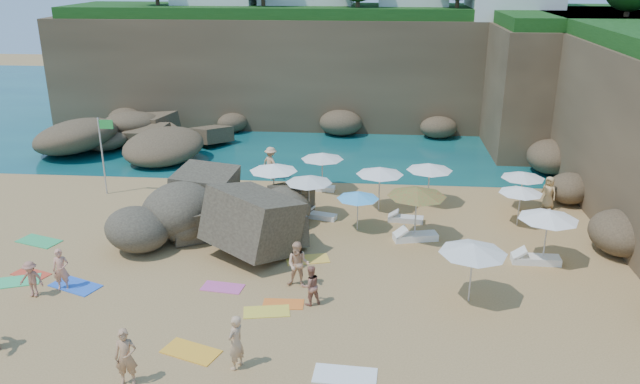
# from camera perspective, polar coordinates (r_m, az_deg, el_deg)

# --- Properties ---
(ground) EXTENTS (120.00, 120.00, 0.00)m
(ground) POSITION_cam_1_polar(r_m,az_deg,el_deg) (26.54, -4.89, -6.16)
(ground) COLOR tan
(ground) RESTS_ON ground
(seawater) EXTENTS (120.00, 120.00, 0.00)m
(seawater) POSITION_cam_1_polar(r_m,az_deg,el_deg) (54.86, 0.32, 7.82)
(seawater) COLOR #0C4751
(seawater) RESTS_ON ground
(cliff_back) EXTENTS (44.00, 8.00, 8.00)m
(cliff_back) POSITION_cam_1_polar(r_m,az_deg,el_deg) (49.08, 2.23, 11.08)
(cliff_back) COLOR brown
(cliff_back) RESTS_ON ground
(cliff_corner) EXTENTS (10.00, 12.00, 8.00)m
(cliff_corner) POSITION_cam_1_polar(r_m,az_deg,el_deg) (45.90, 21.21, 9.12)
(cliff_corner) COLOR brown
(cliff_corner) RESTS_ON ground
(rock_promontory) EXTENTS (12.00, 7.00, 2.00)m
(rock_promontory) POSITION_cam_1_polar(r_m,az_deg,el_deg) (43.87, -15.70, 3.88)
(rock_promontory) COLOR brown
(rock_promontory) RESTS_ON ground
(marina_masts) EXTENTS (3.10, 0.10, 6.00)m
(marina_masts) POSITION_cam_1_polar(r_m,az_deg,el_deg) (57.97, -16.45, 10.69)
(marina_masts) COLOR white
(marina_masts) RESTS_ON ground
(rock_outcrop) EXTENTS (7.44, 5.73, 2.88)m
(rock_outcrop) POSITION_cam_1_polar(r_m,az_deg,el_deg) (29.54, -9.39, -3.54)
(rock_outcrop) COLOR brown
(rock_outcrop) RESTS_ON ground
(flag_pole) EXTENTS (0.82, 0.08, 4.21)m
(flag_pole) POSITION_cam_1_polar(r_m,az_deg,el_deg) (34.88, -19.17, 3.99)
(flag_pole) COLOR silver
(flag_pole) RESTS_ON ground
(parasol_0) EXTENTS (2.44, 2.44, 2.31)m
(parasol_0) POSITION_cam_1_polar(r_m,az_deg,el_deg) (31.39, -4.28, 2.26)
(parasol_0) COLOR silver
(parasol_0) RESTS_ON ground
(parasol_1) EXTENTS (2.31, 2.31, 2.19)m
(parasol_1) POSITION_cam_1_polar(r_m,az_deg,el_deg) (33.57, 0.21, 3.32)
(parasol_1) COLOR silver
(parasol_1) RESTS_ON ground
(parasol_2) EXTENTS (2.38, 2.38, 2.25)m
(parasol_2) POSITION_cam_1_polar(r_m,az_deg,el_deg) (31.08, 5.50, 1.94)
(parasol_2) COLOR silver
(parasol_2) RESTS_ON ground
(parasol_3) EXTENTS (2.04, 2.04, 1.93)m
(parasol_3) POSITION_cam_1_polar(r_m,az_deg,el_deg) (30.66, 17.90, 0.18)
(parasol_3) COLOR silver
(parasol_3) RESTS_ON ground
(parasol_4) EXTENTS (2.35, 2.35, 2.22)m
(parasol_4) POSITION_cam_1_polar(r_m,az_deg,el_deg) (32.12, 10.00, 2.28)
(parasol_4) COLOR silver
(parasol_4) RESTS_ON ground
(parasol_5) EXTENTS (2.28, 2.28, 2.16)m
(parasol_5) POSITION_cam_1_polar(r_m,az_deg,el_deg) (29.99, -1.03, 1.17)
(parasol_5) COLOR silver
(parasol_5) RESTS_ON ground
(parasol_6) EXTENTS (2.64, 2.64, 2.50)m
(parasol_6) POSITION_cam_1_polar(r_m,az_deg,el_deg) (27.75, 8.86, 0.02)
(parasol_6) COLOR silver
(parasol_6) RESTS_ON ground
(parasol_7) EXTENTS (2.15, 2.15, 2.04)m
(parasol_7) POSITION_cam_1_polar(r_m,az_deg,el_deg) (32.54, 18.08, 1.49)
(parasol_7) COLOR silver
(parasol_7) RESTS_ON ground
(parasol_8) EXTENTS (2.44, 2.44, 2.31)m
(parasol_8) POSITION_cam_1_polar(r_m,az_deg,el_deg) (27.01, 20.18, -1.99)
(parasol_8) COLOR silver
(parasol_8) RESTS_ON ground
(parasol_10) EXTENTS (1.97, 1.97, 1.86)m
(parasol_10) POSITION_cam_1_polar(r_m,az_deg,el_deg) (28.72, 3.50, -0.32)
(parasol_10) COLOR silver
(parasol_10) RESTS_ON ground
(parasol_11) EXTENTS (2.47, 2.47, 2.34)m
(parasol_11) POSITION_cam_1_polar(r_m,az_deg,el_deg) (23.07, 13.84, -5.03)
(parasol_11) COLOR silver
(parasol_11) RESTS_ON ground
(lounger_0) EXTENTS (1.74, 0.75, 0.26)m
(lounger_0) POSITION_cam_1_polar(r_m,az_deg,el_deg) (30.42, 7.84, -2.46)
(lounger_0) COLOR silver
(lounger_0) RESTS_ON ground
(lounger_1) EXTENTS (1.64, 0.65, 0.25)m
(lounger_1) POSITION_cam_1_polar(r_m,az_deg,el_deg) (34.26, 0.02, 0.35)
(lounger_1) COLOR white
(lounger_1) RESTS_ON ground
(lounger_2) EXTENTS (2.08, 1.09, 0.31)m
(lounger_2) POSITION_cam_1_polar(r_m,az_deg,el_deg) (28.50, 8.72, -4.07)
(lounger_2) COLOR white
(lounger_2) RESTS_ON ground
(lounger_3) EXTENTS (1.70, 0.98, 0.25)m
(lounger_3) POSITION_cam_1_polar(r_m,az_deg,el_deg) (30.52, 0.01, -2.19)
(lounger_3) COLOR white
(lounger_3) RESTS_ON ground
(lounger_4) EXTENTS (1.61, 1.25, 0.24)m
(lounger_4) POSITION_cam_1_polar(r_m,az_deg,el_deg) (32.23, 20.70, -2.33)
(lounger_4) COLOR white
(lounger_4) RESTS_ON ground
(lounger_5) EXTENTS (1.99, 0.71, 0.31)m
(lounger_5) POSITION_cam_1_polar(r_m,az_deg,el_deg) (27.59, 19.12, -5.86)
(lounger_5) COLOR white
(lounger_5) RESTS_ON ground
(towel_0) EXTENTS (2.17, 1.63, 0.03)m
(towel_0) POSITION_cam_1_polar(r_m,az_deg,el_deg) (26.16, -21.45, -7.98)
(towel_0) COLOR blue
(towel_0) RESTS_ON ground
(towel_2) EXTENTS (2.05, 1.50, 0.03)m
(towel_2) POSITION_cam_1_polar(r_m,az_deg,el_deg) (21.08, -11.71, -14.09)
(towel_2) COLOR #FFAD28
(towel_2) RESTS_ON ground
(towel_3) EXTENTS (2.13, 1.58, 0.03)m
(towel_3) POSITION_cam_1_polar(r_m,az_deg,el_deg) (27.43, -26.20, -7.37)
(towel_3) COLOR #38C571
(towel_3) RESTS_ON ground
(towel_4) EXTENTS (1.76, 1.10, 0.03)m
(towel_4) POSITION_cam_1_polar(r_m,az_deg,el_deg) (22.81, -4.91, -10.84)
(towel_4) COLOR yellow
(towel_4) RESTS_ON ground
(towel_5) EXTENTS (1.98, 1.08, 0.03)m
(towel_5) POSITION_cam_1_polar(r_m,az_deg,el_deg) (19.68, 2.31, -16.41)
(towel_5) COLOR white
(towel_5) RESTS_ON ground
(towel_7) EXTENTS (1.68, 1.23, 0.03)m
(towel_7) POSITION_cam_1_polar(r_m,az_deg,el_deg) (27.78, -24.90, -6.82)
(towel_7) COLOR #DF4127
(towel_7) RESTS_ON ground
(towel_9) EXTENTS (1.68, 0.99, 0.03)m
(towel_9) POSITION_cam_1_polar(r_m,az_deg,el_deg) (24.56, -8.89, -8.61)
(towel_9) COLOR #E057A6
(towel_9) RESTS_ON ground
(towel_10) EXTENTS (1.52, 0.80, 0.03)m
(towel_10) POSITION_cam_1_polar(r_m,az_deg,el_deg) (23.23, -3.38, -10.18)
(towel_10) COLOR orange
(towel_10) RESTS_ON ground
(towel_11) EXTENTS (2.14, 1.53, 0.03)m
(towel_11) POSITION_cam_1_polar(r_m,az_deg,el_deg) (30.77, -24.31, -4.12)
(towel_11) COLOR #32B261
(towel_11) RESTS_ON ground
(towel_12) EXTENTS (1.95, 1.31, 0.03)m
(towel_12) POSITION_cam_1_polar(r_m,az_deg,el_deg) (26.42, -1.15, -6.18)
(towel_12) COLOR yellow
(towel_12) RESTS_ON ground
(person_stand_0) EXTENTS (0.69, 0.54, 1.67)m
(person_stand_0) POSITION_cam_1_polar(r_m,az_deg,el_deg) (25.75, -22.60, -6.56)
(person_stand_0) COLOR tan
(person_stand_0) RESTS_ON ground
(person_stand_1) EXTENTS (0.94, 0.87, 1.54)m
(person_stand_1) POSITION_cam_1_polar(r_m,az_deg,el_deg) (22.84, -0.88, -8.53)
(person_stand_1) COLOR #A86954
(person_stand_1) RESTS_ON ground
(person_stand_2) EXTENTS (1.28, 1.15, 1.90)m
(person_stand_2) POSITION_cam_1_polar(r_m,az_deg,el_deg) (35.98, -4.50, 2.66)
(person_stand_2) COLOR #DEAD7E
(person_stand_2) RESTS_ON ground
(person_stand_3) EXTENTS (0.60, 1.00, 1.60)m
(person_stand_3) POSITION_cam_1_polar(r_m,az_deg,el_deg) (27.39, -1.66, -3.38)
(person_stand_3) COLOR #925A49
(person_stand_3) RESTS_ON ground
(person_stand_4) EXTENTS (0.91, 0.89, 1.69)m
(person_stand_4) POSITION_cam_1_polar(r_m,az_deg,el_deg) (33.58, 20.17, -0.05)
(person_stand_4) COLOR tan
(person_stand_4) RESTS_ON ground
(person_stand_5) EXTENTS (1.39, 1.06, 1.49)m
(person_stand_5) POSITION_cam_1_polar(r_m,az_deg,el_deg) (31.42, -8.47, -0.54)
(person_stand_5) COLOR tan
(person_stand_5) RESTS_ON ground
(person_stand_6) EXTENTS (0.67, 0.78, 1.81)m
(person_stand_6) POSITION_cam_1_polar(r_m,az_deg,el_deg) (19.67, -7.73, -13.46)
(person_stand_6) COLOR tan
(person_stand_6) RESTS_ON ground
(person_lie_0) EXTENTS (0.97, 1.44, 0.38)m
(person_lie_0) POSITION_cam_1_polar(r_m,az_deg,el_deg) (25.92, -24.72, -8.32)
(person_lie_0) COLOR #AC6D56
(person_lie_0) RESTS_ON ground
(person_lie_4) EXTENTS (0.94, 1.90, 0.43)m
(person_lie_4) POSITION_cam_1_polar(r_m,az_deg,el_deg) (20.05, -17.11, -15.93)
(person_lie_4) COLOR tan
(person_lie_4) RESTS_ON ground
(person_lie_5) EXTENTS (1.03, 1.89, 0.69)m
(person_lie_5) POSITION_cam_1_polar(r_m,az_deg,el_deg) (24.22, -1.99, -7.91)
(person_lie_5) COLOR tan
(person_lie_5) RESTS_ON ground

